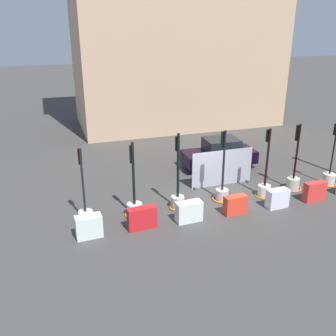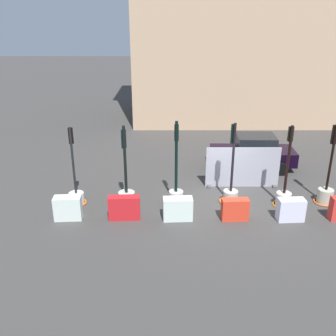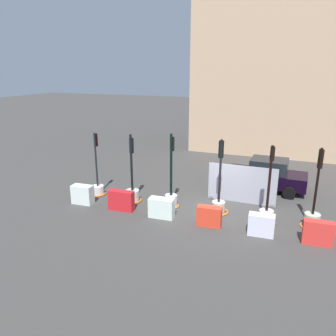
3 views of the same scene
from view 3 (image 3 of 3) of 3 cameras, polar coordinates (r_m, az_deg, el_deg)
The scene contains 16 objects.
ground_plane at distance 14.83m, azimuth 8.22°, elevation -7.66°, with size 120.00×120.00×0.00m, color #3E3C39.
traffic_light_0 at distance 16.91m, azimuth -12.15°, elevation -2.97°, with size 0.78×0.78×3.18m.
traffic_light_1 at distance 15.81m, azimuth -6.23°, elevation -3.94°, with size 0.87×0.87×3.26m.
traffic_light_2 at distance 15.08m, azimuth 0.55°, elevation -4.42°, with size 0.75×0.75×3.42m.
traffic_light_3 at distance 14.64m, azimuth 8.84°, elevation -5.50°, with size 0.89×0.89×3.31m.
traffic_light_4 at distance 14.14m, azimuth 16.83°, elevation -6.86°, with size 0.81×0.81×3.28m.
traffic_light_5 at distance 14.39m, azimuth 23.91°, elevation -7.29°, with size 0.85×0.85×3.28m.
construction_barrier_0 at distance 15.98m, azimuth -14.66°, elevation -4.48°, with size 1.02×0.53×0.90m.
construction_barrier_1 at distance 14.90m, azimuth -8.15°, elevation -5.63°, with size 1.17×0.44×0.91m.
construction_barrier_2 at distance 14.07m, azimuth -1.14°, elevation -6.96°, with size 1.10×0.54×0.86m.
construction_barrier_3 at distance 13.46m, azimuth 7.20°, elevation -8.34°, with size 1.01×0.46×0.83m.
construction_barrier_4 at distance 13.13m, azimuth 15.92°, elevation -9.51°, with size 0.99×0.51×0.85m.
construction_barrier_5 at distance 13.18m, azimuth 24.66°, elevation -10.22°, with size 1.07×0.43×0.91m.
car_black_sedan at distance 17.89m, azimuth 16.80°, elevation -1.16°, with size 4.09×2.17×1.66m.
building_main_facade at distance 27.34m, azimuth 22.59°, elevation 18.69°, with size 15.73×7.51×15.09m.
site_fence_panel at distance 15.83m, azimuth 12.71°, elevation -2.97°, with size 3.20×0.50×1.82m.
Camera 3 is at (2.95, -13.19, 6.10)m, focal length 34.98 mm.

